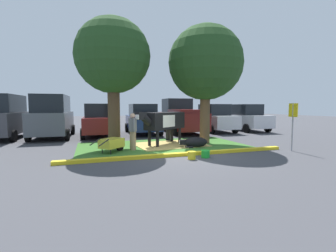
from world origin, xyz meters
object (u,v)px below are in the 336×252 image
calf_lying (195,142)px  person_handler (168,126)px  shade_tree_left (113,57)px  cow_holstein (164,121)px  wheelbarrow (112,143)px  bucket_green (205,154)px  sedan_red (214,118)px  parking_sign (293,117)px  shade_tree_right (206,63)px  pickup_truck_maroon (181,117)px  suv_black (52,116)px  hatchback_white (143,119)px  sedan_silver (99,120)px  sedan_blue (246,118)px  person_visitor_near (133,131)px  bucket_yellow (192,155)px  suv_dark_grey (3,117)px

calf_lying → person_handler: person_handler is taller
shade_tree_left → cow_holstein: size_ratio=2.06×
cow_holstein → wheelbarrow: (-2.54, -1.19, -0.77)m
bucket_green → sedan_red: (4.78, 7.87, 0.84)m
person_handler → parking_sign: 5.98m
shade_tree_right → pickup_truck_maroon: size_ratio=1.06×
bucket_green → suv_black: suv_black is taller
person_handler → hatchback_white: size_ratio=0.35×
sedan_silver → shade_tree_left: bearing=-83.4°
wheelbarrow → parking_sign: bearing=-15.2°
shade_tree_left → pickup_truck_maroon: bearing=42.5°
hatchback_white → sedan_blue: bearing=-3.0°
cow_holstein → parking_sign: 5.57m
pickup_truck_maroon → shade_tree_right: bearing=-97.6°
parking_sign → pickup_truck_maroon: 8.19m
cow_holstein → sedan_blue: 9.28m
person_visitor_near → hatchback_white: hatchback_white is taller
person_visitor_near → bucket_yellow: person_visitor_near is taller
wheelbarrow → bucket_green: bearing=-31.8°
person_visitor_near → parking_sign: (6.25, -2.25, 0.56)m
shade_tree_left → person_handler: shade_tree_left is taller
cow_holstein → suv_dark_grey: bearing=148.5°
shade_tree_left → hatchback_white: (2.36, 4.81, -3.06)m
person_handler → pickup_truck_maroon: 4.12m
sedan_red → shade_tree_left: bearing=-149.5°
shade_tree_left → suv_dark_grey: (-5.74, 4.74, -2.77)m
sedan_red → bucket_yellow: bearing=-124.0°
bucket_green → cow_holstein: bearing=100.8°
shade_tree_right → wheelbarrow: size_ratio=4.24×
bucket_yellow → suv_dark_grey: 11.53m
person_handler → suv_black: size_ratio=0.33×
bucket_yellow → pickup_truck_maroon: pickup_truck_maroon is taller
shade_tree_left → calf_lying: (3.42, -1.32, -3.80)m
bucket_green → hatchback_white: (-0.54, 8.15, 0.84)m
bucket_green → sedan_red: bearing=58.7°
person_visitor_near → sedan_blue: bearing=29.4°
cow_holstein → hatchback_white: hatchback_white is taller
person_handler → suv_black: 6.98m
shade_tree_left → sedan_red: (7.68, 4.53, -3.06)m
sedan_red → pickup_truck_maroon: bearing=177.4°
bucket_green → hatchback_white: 8.21m
cow_holstein → hatchback_white: 5.01m
shade_tree_right → sedan_red: bearing=56.1°
sedan_silver → bucket_yellow: bearing=-70.2°
shade_tree_left → sedan_red: size_ratio=1.30×
calf_lying → pickup_truck_maroon: bearing=74.4°
sedan_red → sedan_blue: (2.69, -0.14, 0.00)m
shade_tree_right → pickup_truck_maroon: shade_tree_right is taller
cow_holstein → bucket_yellow: bearing=-89.8°
cow_holstein → bucket_yellow: 3.39m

